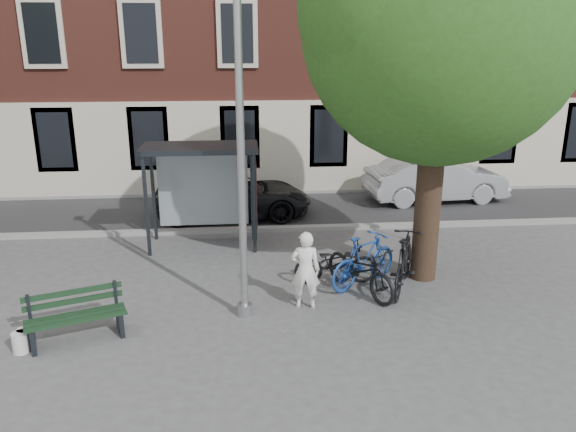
# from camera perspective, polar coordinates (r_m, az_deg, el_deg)

# --- Properties ---
(ground) EXTENTS (90.00, 90.00, 0.00)m
(ground) POSITION_cam_1_polar(r_m,az_deg,el_deg) (11.05, -4.40, -10.02)
(ground) COLOR #4C4C4F
(ground) RESTS_ON ground
(road) EXTENTS (40.00, 4.00, 0.01)m
(road) POSITION_cam_1_polar(r_m,az_deg,el_deg) (17.56, -4.71, 0.51)
(road) COLOR #28282B
(road) RESTS_ON ground
(curb_near) EXTENTS (40.00, 0.25, 0.12)m
(curb_near) POSITION_cam_1_polar(r_m,az_deg,el_deg) (15.64, -4.65, -1.41)
(curb_near) COLOR gray
(curb_near) RESTS_ON ground
(curb_far) EXTENTS (40.00, 0.25, 0.12)m
(curb_far) POSITION_cam_1_polar(r_m,az_deg,el_deg) (19.47, -4.76, 2.36)
(curb_far) COLOR gray
(curb_far) RESTS_ON ground
(lamppost) EXTENTS (0.28, 0.35, 6.11)m
(lamppost) POSITION_cam_1_polar(r_m,az_deg,el_deg) (10.08, -4.76, 4.19)
(lamppost) COLOR #9EA0A3
(lamppost) RESTS_ON ground
(tree_right) EXTENTS (5.76, 5.60, 8.20)m
(tree_right) POSITION_cam_1_polar(r_m,az_deg,el_deg) (11.92, 15.70, 19.37)
(tree_right) COLOR black
(tree_right) RESTS_ON ground
(bus_shelter) EXTENTS (2.85, 1.45, 2.62)m
(bus_shelter) POSITION_cam_1_polar(r_m,az_deg,el_deg) (14.29, -7.24, 4.46)
(bus_shelter) COLOR #1E2328
(bus_shelter) RESTS_ON ground
(painter) EXTENTS (0.62, 0.45, 1.59)m
(painter) POSITION_cam_1_polar(r_m,az_deg,el_deg) (11.01, 1.77, -5.51)
(painter) COLOR white
(painter) RESTS_ON ground
(bench) EXTENTS (1.77, 1.07, 0.87)m
(bench) POSITION_cam_1_polar(r_m,az_deg,el_deg) (10.70, -20.72, -9.73)
(bench) COLOR #1E2328
(bench) RESTS_ON ground
(bike_a) EXTENTS (1.83, 0.66, 0.96)m
(bike_a) POSITION_cam_1_polar(r_m,az_deg,el_deg) (12.24, 4.90, -4.75)
(bike_a) COLOR black
(bike_a) RESTS_ON ground
(bike_b) EXTENTS (1.89, 1.58, 1.16)m
(bike_b) POSITION_cam_1_polar(r_m,az_deg,el_deg) (12.17, 7.73, -4.47)
(bike_b) COLOR #1B4398
(bike_b) RESTS_ON ground
(bike_c) EXTENTS (1.62, 2.15, 1.08)m
(bike_c) POSITION_cam_1_polar(r_m,az_deg,el_deg) (11.80, 7.37, -5.38)
(bike_c) COLOR black
(bike_c) RESTS_ON ground
(bike_d) EXTENTS (1.40, 2.13, 1.25)m
(bike_d) POSITION_cam_1_polar(r_m,az_deg,el_deg) (12.08, 11.68, -4.62)
(bike_d) COLOR black
(bike_d) RESTS_ON ground
(car_dark) EXTENTS (4.68, 2.27, 1.28)m
(car_dark) POSITION_cam_1_polar(r_m,az_deg,el_deg) (16.93, -5.50, 2.09)
(car_dark) COLOR black
(car_dark) RESTS_ON ground
(car_silver) EXTENTS (4.69, 1.99, 1.50)m
(car_silver) POSITION_cam_1_polar(r_m,az_deg,el_deg) (19.10, 14.81, 3.68)
(car_silver) COLOR #9FA2A7
(car_silver) RESTS_ON ground
(bucket_a) EXTENTS (0.29, 0.29, 0.36)m
(bucket_a) POSITION_cam_1_polar(r_m,az_deg,el_deg) (10.86, -25.06, -11.19)
(bucket_a) COLOR silver
(bucket_a) RESTS_ON ground
(bucket_b) EXTENTS (0.28, 0.28, 0.36)m
(bucket_b) POSITION_cam_1_polar(r_m,az_deg,el_deg) (10.76, -25.51, -11.51)
(bucket_b) COLOR silver
(bucket_b) RESTS_ON ground
(notice_sign) EXTENTS (0.29, 0.05, 1.65)m
(notice_sign) POSITION_cam_1_polar(r_m,az_deg,el_deg) (14.67, 14.06, 1.31)
(notice_sign) COLOR #9EA0A3
(notice_sign) RESTS_ON ground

